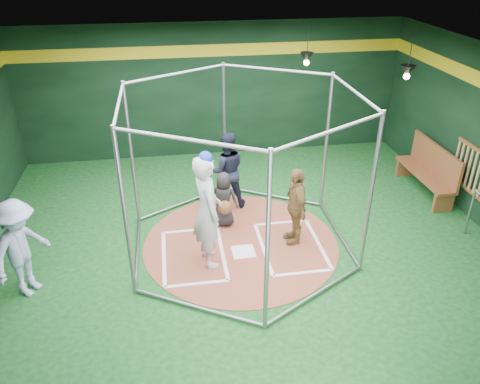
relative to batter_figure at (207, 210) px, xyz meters
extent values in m
cube|color=#0D3B14|center=(0.67, 0.47, -1.11)|extent=(10.00, 9.00, 0.02)
cube|color=black|center=(0.67, 0.47, 2.40)|extent=(10.00, 9.00, 0.02)
cube|color=black|center=(0.67, 4.97, 0.65)|extent=(10.00, 0.10, 3.50)
cube|color=black|center=(0.67, -4.03, 0.65)|extent=(10.00, 0.10, 3.50)
cube|color=gold|center=(0.67, 4.94, 1.70)|extent=(10.00, 0.01, 0.30)
cylinder|color=#954936|center=(0.67, 0.47, -1.09)|extent=(3.80, 3.80, 0.01)
cube|color=white|center=(0.67, 0.17, -1.08)|extent=(0.43, 0.43, 0.01)
cube|color=white|center=(-0.28, 1.07, -1.08)|extent=(1.10, 0.07, 0.01)
cube|color=white|center=(-0.28, -0.63, -1.08)|extent=(1.10, 0.07, 0.01)
cube|color=white|center=(-0.83, 0.22, -1.08)|extent=(0.07, 1.70, 0.01)
cube|color=white|center=(0.27, 0.22, -1.08)|extent=(0.07, 1.70, 0.01)
cube|color=white|center=(1.62, 1.07, -1.08)|extent=(1.10, 0.07, 0.01)
cube|color=white|center=(1.62, -0.63, -1.08)|extent=(1.10, 0.07, 0.01)
cube|color=white|center=(1.07, 0.22, -1.08)|extent=(0.07, 1.70, 0.01)
cube|color=white|center=(2.17, 0.22, -1.08)|extent=(0.07, 1.70, 0.01)
cylinder|color=gray|center=(2.66, 1.62, 0.40)|extent=(0.07, 0.07, 3.00)
cylinder|color=gray|center=(0.67, 2.77, 0.40)|extent=(0.07, 0.07, 3.00)
cylinder|color=gray|center=(-1.32, 1.62, 0.40)|extent=(0.07, 0.07, 3.00)
cylinder|color=gray|center=(-1.32, -0.68, 0.40)|extent=(0.07, 0.07, 3.00)
cylinder|color=gray|center=(0.67, -1.83, 0.40)|extent=(0.07, 0.07, 3.00)
cylinder|color=gray|center=(2.66, -0.68, 0.40)|extent=(0.07, 0.07, 3.00)
cylinder|color=gray|center=(1.67, 2.19, 1.85)|extent=(2.02, 1.20, 0.06)
cylinder|color=gray|center=(1.67, 2.19, -1.05)|extent=(2.02, 1.20, 0.06)
cylinder|color=gray|center=(-0.33, 2.19, 1.85)|extent=(2.02, 1.20, 0.06)
cylinder|color=gray|center=(-0.33, 2.19, -1.05)|extent=(2.02, 1.20, 0.06)
cylinder|color=gray|center=(-1.32, 0.47, 1.85)|extent=(0.06, 2.30, 0.06)
cylinder|color=gray|center=(-1.32, 0.47, -1.05)|extent=(0.06, 2.30, 0.06)
cylinder|color=gray|center=(-0.33, -1.26, 1.85)|extent=(2.02, 1.20, 0.06)
cylinder|color=gray|center=(-0.33, -1.26, -1.05)|extent=(2.02, 1.20, 0.06)
cylinder|color=gray|center=(1.67, -1.26, 1.85)|extent=(2.02, 1.20, 0.06)
cylinder|color=gray|center=(1.67, -1.26, -1.05)|extent=(2.02, 1.20, 0.06)
cylinder|color=gray|center=(2.66, 0.47, 1.85)|extent=(0.06, 2.30, 0.06)
cylinder|color=gray|center=(2.66, 0.47, -1.05)|extent=(0.06, 2.30, 0.06)
cube|color=brown|center=(5.61, 0.87, 0.40)|extent=(0.05, 1.25, 0.08)
cube|color=brown|center=(5.61, 0.87, -0.50)|extent=(0.05, 1.25, 0.08)
cylinder|color=tan|center=(5.59, 0.63, -0.05)|extent=(0.06, 0.06, 0.85)
cylinder|color=tan|center=(5.59, 0.79, -0.05)|extent=(0.06, 0.06, 0.85)
cylinder|color=tan|center=(5.59, 0.94, -0.05)|extent=(0.06, 0.06, 0.85)
cylinder|color=tan|center=(5.59, 1.10, -0.05)|extent=(0.06, 0.06, 0.85)
cylinder|color=tan|center=(5.59, 1.26, -0.05)|extent=(0.06, 0.06, 0.85)
cylinder|color=tan|center=(5.59, 1.42, -0.05)|extent=(0.06, 0.06, 0.85)
cone|color=black|center=(2.87, 4.07, 1.65)|extent=(0.34, 0.34, 0.22)
sphere|color=#FFD899|center=(2.87, 4.07, 1.52)|extent=(0.14, 0.14, 0.14)
cylinder|color=black|center=(2.87, 4.07, 2.00)|extent=(0.02, 0.02, 0.70)
cone|color=black|center=(4.67, 2.47, 1.65)|extent=(0.34, 0.34, 0.22)
sphere|color=#FFD899|center=(4.67, 2.47, 1.52)|extent=(0.14, 0.14, 0.14)
cylinder|color=black|center=(4.67, 2.47, 2.00)|extent=(0.02, 0.02, 0.70)
imported|color=#B8B8BF|center=(0.00, 0.00, -0.02)|extent=(0.64, 0.86, 2.13)
sphere|color=#152B96|center=(0.00, 0.00, 0.99)|extent=(0.26, 0.26, 0.26)
imported|color=#A78347|center=(1.72, 0.41, -0.30)|extent=(0.42, 0.93, 1.57)
imported|color=black|center=(0.44, 1.22, -0.50)|extent=(0.67, 0.55, 1.18)
sphere|color=brown|center=(0.44, 0.97, -0.55)|extent=(0.28, 0.28, 0.28)
imported|color=black|center=(0.60, 1.98, -0.22)|extent=(0.86, 0.67, 1.73)
imported|color=#98A7CA|center=(-3.06, -0.35, -0.23)|extent=(1.11, 1.30, 1.74)
cube|color=brown|center=(5.22, 1.88, -0.63)|extent=(0.47, 2.01, 0.07)
cube|color=brown|center=(5.41, 1.88, -0.26)|extent=(0.07, 2.01, 0.67)
cube|color=brown|center=(5.22, 0.99, -0.87)|extent=(0.45, 0.09, 0.45)
cube|color=brown|center=(5.22, 2.78, -0.87)|extent=(0.45, 0.09, 0.45)
cylinder|color=gray|center=(5.22, 0.11, -0.59)|extent=(0.05, 0.05, 1.01)
camera|label=1|loc=(-0.55, -7.02, 4.18)|focal=35.00mm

